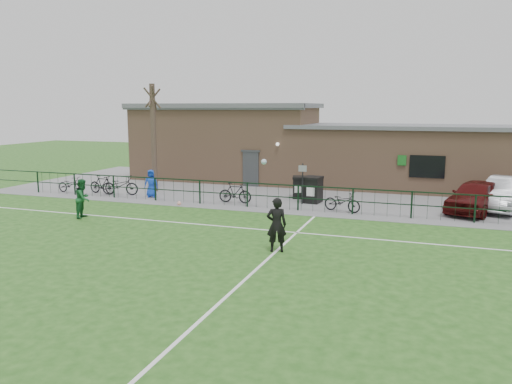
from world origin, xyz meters
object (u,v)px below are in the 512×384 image
(bicycle_e, at_px, (342,202))
(spectator_child, at_px, (151,183))
(bicycle_d, at_px, (235,193))
(wheelie_bin_right, at_px, (313,190))
(car_maroon, at_px, (475,196))
(bare_tree, at_px, (154,138))
(ball_ground, at_px, (179,203))
(sign_post, at_px, (302,184))
(bicycle_b, at_px, (102,184))
(car_silver, at_px, (506,194))
(outfield_player, at_px, (83,198))
(bicycle_c, at_px, (120,185))
(wheelie_bin_left, at_px, (300,188))
(bicycle_a, at_px, (70,185))

(bicycle_e, relative_size, spectator_child, 1.20)
(bicycle_d, xyz_separation_m, bicycle_e, (5.38, -0.30, -0.04))
(wheelie_bin_right, xyz_separation_m, car_maroon, (7.47, 0.15, 0.12))
(bicycle_d, relative_size, bicycle_e, 0.96)
(bare_tree, distance_m, ball_ground, 5.37)
(sign_post, bearing_deg, bicycle_b, -176.10)
(car_silver, height_order, outfield_player, outfield_player)
(bicycle_c, xyz_separation_m, spectator_child, (1.95, -0.03, 0.20))
(bicycle_b, xyz_separation_m, ball_ground, (5.52, -1.48, -0.43))
(sign_post, xyz_separation_m, bicycle_e, (2.16, -1.15, -0.54))
(bicycle_d, bearing_deg, bicycle_c, 87.06)
(wheelie_bin_left, relative_size, bicycle_a, 0.62)
(car_maroon, relative_size, ball_ground, 21.21)
(bicycle_b, height_order, outfield_player, outfield_player)
(wheelie_bin_left, xyz_separation_m, bicycle_b, (-10.58, -2.32, -0.02))
(car_maroon, height_order, car_silver, car_silver)
(wheelie_bin_left, height_order, spectator_child, spectator_child)
(bicycle_a, bearing_deg, sign_post, -79.61)
(car_maroon, bearing_deg, outfield_player, -136.43)
(bicycle_a, bearing_deg, bicycle_d, -82.98)
(bicycle_d, bearing_deg, outfield_player, 133.99)
(car_silver, bearing_deg, bicycle_c, -151.02)
(outfield_player, distance_m, ball_ground, 4.66)
(bicycle_c, height_order, outfield_player, outfield_player)
(car_silver, bearing_deg, outfield_player, -134.42)
(bicycle_a, relative_size, outfield_player, 1.01)
(bicycle_a, distance_m, bicycle_e, 15.14)
(wheelie_bin_left, bearing_deg, bicycle_b, 179.32)
(wheelie_bin_right, xyz_separation_m, bicycle_a, (-13.37, -1.65, -0.16))
(car_silver, xyz_separation_m, bicycle_d, (-12.47, -2.64, -0.25))
(sign_post, relative_size, spectator_child, 1.37)
(wheelie_bin_left, distance_m, sign_post, 1.72)
(sign_post, xyz_separation_m, bicycle_d, (-3.22, -0.85, -0.49))
(bare_tree, distance_m, bicycle_e, 11.45)
(car_maroon, distance_m, bicycle_b, 19.03)
(wheelie_bin_left, bearing_deg, bare_tree, 171.22)
(outfield_player, height_order, ball_ground, outfield_player)
(car_silver, height_order, bicycle_d, car_silver)
(bicycle_e, xyz_separation_m, spectator_child, (-10.17, 0.36, 0.27))
(spectator_child, relative_size, ball_ground, 7.21)
(bare_tree, relative_size, bicycle_d, 3.56)
(bicycle_b, distance_m, bicycle_c, 1.15)
(sign_post, relative_size, bicycle_b, 1.17)
(wheelie_bin_left, height_order, car_silver, car_silver)
(car_maroon, relative_size, bicycle_e, 2.44)
(car_silver, bearing_deg, bicycle_b, -151.44)
(bicycle_b, bearing_deg, bare_tree, -48.71)
(wheelie_bin_right, height_order, bicycle_e, wheelie_bin_right)
(sign_post, xyz_separation_m, car_maroon, (7.85, 0.70, -0.27))
(bicycle_c, bearing_deg, bicycle_b, 77.57)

